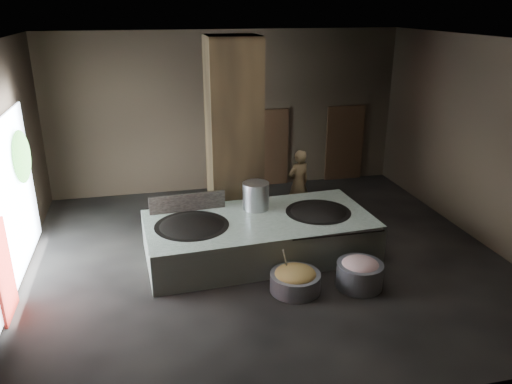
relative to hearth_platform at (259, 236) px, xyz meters
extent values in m
cube|color=black|center=(0.09, -0.16, -0.47)|extent=(10.00, 9.00, 0.10)
cube|color=black|center=(0.09, -0.16, 4.13)|extent=(10.00, 9.00, 0.10)
cube|color=black|center=(0.09, 4.39, 1.83)|extent=(10.00, 0.10, 4.50)
cube|color=black|center=(0.09, -4.71, 1.83)|extent=(10.00, 0.10, 4.50)
cube|color=black|center=(5.14, -0.16, 1.83)|extent=(0.10, 9.00, 4.50)
cube|color=black|center=(-0.21, 1.74, 1.83)|extent=(1.20, 1.20, 4.50)
cube|color=#B1C1AD|center=(0.00, 0.00, 0.00)|extent=(4.94, 2.58, 0.84)
cube|color=black|center=(0.00, 0.00, 0.40)|extent=(4.72, 2.26, 0.03)
ellipsoid|color=black|center=(-1.45, -0.05, 0.33)|extent=(1.52, 1.52, 0.42)
cylinder|color=black|center=(-1.45, -0.05, 0.40)|extent=(1.55, 1.55, 0.05)
ellipsoid|color=black|center=(1.35, 0.05, 0.33)|extent=(1.41, 1.41, 0.40)
cylinder|color=black|center=(1.35, 0.05, 0.40)|extent=(1.45, 1.45, 0.05)
cylinder|color=#AEB1B6|center=(0.05, 0.55, 0.71)|extent=(0.59, 0.59, 0.63)
cube|color=black|center=(-1.45, 0.75, 0.61)|extent=(1.68, 0.16, 0.42)
imported|color=#92754A|center=(1.46, 1.86, 0.45)|extent=(0.74, 0.60, 1.74)
cylinder|color=gray|center=(0.32, -1.62, -0.24)|extent=(1.11, 1.11, 0.36)
ellipsoid|color=olive|center=(0.32, -1.62, -0.07)|extent=(0.80, 0.80, 0.24)
cylinder|color=#AEB1B6|center=(0.17, -1.47, 0.13)|extent=(0.24, 0.33, 0.69)
cylinder|color=gray|center=(1.57, -1.76, -0.17)|extent=(0.98, 0.98, 0.49)
ellipsoid|color=#B76D6F|center=(1.57, -1.76, 0.03)|extent=(0.74, 0.74, 0.28)
cube|color=black|center=(1.29, 4.29, 0.68)|extent=(1.18, 0.08, 2.38)
cube|color=#8C6647|center=(1.41, 4.29, 0.63)|extent=(0.83, 0.04, 1.95)
cube|color=black|center=(3.69, 4.29, 0.68)|extent=(1.18, 0.08, 2.38)
cube|color=#8C6647|center=(3.96, 4.48, 0.63)|extent=(0.88, 0.04, 2.07)
cube|color=white|center=(-4.86, 0.04, 1.18)|extent=(0.04, 4.20, 3.10)
cube|color=maroon|center=(-4.79, -1.26, 0.43)|extent=(0.05, 0.90, 1.70)
ellipsoid|color=#194714|center=(-4.76, 1.14, 1.78)|extent=(0.28, 1.10, 1.10)
camera|label=1|loc=(-2.26, -9.52, 4.73)|focal=35.00mm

